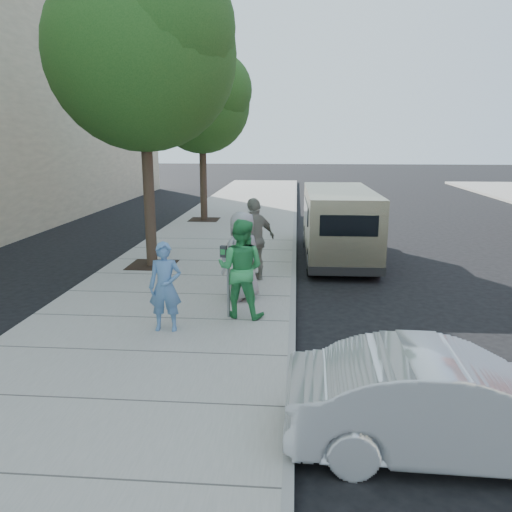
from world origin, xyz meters
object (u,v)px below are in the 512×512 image
(person_green_shirt, at_px, (241,269))
(parking_meter, at_px, (228,266))
(person_gray_shirt, at_px, (242,256))
(tree_near, at_px, (144,47))
(person_officer, at_px, (165,287))
(tree_far, at_px, (203,100))
(van, at_px, (338,223))
(person_striped_polo, at_px, (255,240))
(sedan, at_px, (452,404))

(person_green_shirt, bearing_deg, parking_meter, 28.01)
(parking_meter, distance_m, person_gray_shirt, 1.10)
(tree_near, distance_m, person_officer, 6.61)
(tree_far, height_order, person_officer, tree_far)
(van, bearing_deg, person_officer, -119.72)
(parking_meter, height_order, person_striped_polo, person_striped_polo)
(person_green_shirt, bearing_deg, van, -101.31)
(van, height_order, sedan, van)
(parking_meter, distance_m, person_officer, 1.25)
(parking_meter, bearing_deg, person_gray_shirt, 92.01)
(parking_meter, bearing_deg, person_green_shirt, 26.77)
(tree_far, bearing_deg, person_striped_polo, -72.51)
(tree_near, height_order, person_green_shirt, tree_near)
(parking_meter, height_order, sedan, parking_meter)
(van, xyz_separation_m, person_green_shirt, (-2.21, -5.40, 0.01))
(person_striped_polo, bearing_deg, van, -170.67)
(tree_far, xyz_separation_m, person_green_shirt, (2.73, -11.28, -3.81))
(van, height_order, person_striped_polo, person_striped_polo)
(van, height_order, person_gray_shirt, van)
(tree_near, xyz_separation_m, person_gray_shirt, (2.65, -2.66, -4.48))
(parking_meter, xyz_separation_m, person_green_shirt, (0.23, 0.07, -0.06))
(person_officer, height_order, person_gray_shirt, person_gray_shirt)
(person_green_shirt, relative_size, person_striped_polo, 0.95)
(tree_far, relative_size, person_gray_shirt, 3.53)
(tree_near, distance_m, van, 6.88)
(tree_near, xyz_separation_m, person_striped_polo, (2.78, -1.22, -4.42))
(tree_near, distance_m, tree_far, 7.63)
(person_officer, xyz_separation_m, person_striped_polo, (1.27, 3.26, 0.19))
(parking_meter, xyz_separation_m, van, (2.44, 5.47, -0.07))
(person_striped_polo, bearing_deg, person_officer, 24.27)
(parking_meter, height_order, person_gray_shirt, person_gray_shirt)
(tree_far, distance_m, person_gray_shirt, 11.26)
(tree_near, xyz_separation_m, person_officer, (1.51, -4.48, -4.62))
(tree_near, distance_m, person_green_shirt, 6.40)
(person_gray_shirt, bearing_deg, sedan, 76.61)
(person_striped_polo, bearing_deg, parking_meter, 39.24)
(sedan, height_order, person_striped_polo, person_striped_polo)
(person_officer, bearing_deg, person_striped_polo, 64.67)
(parking_meter, relative_size, person_gray_shirt, 0.74)
(van, xyz_separation_m, person_striped_polo, (-2.16, -2.94, 0.06))
(tree_far, distance_m, person_officer, 12.80)
(sedan, xyz_separation_m, person_green_shirt, (-2.73, 3.80, 0.48))
(person_officer, distance_m, person_green_shirt, 1.47)
(parking_meter, bearing_deg, person_officer, -133.86)
(tree_far, distance_m, sedan, 16.60)
(van, relative_size, sedan, 1.51)
(person_gray_shirt, bearing_deg, parking_meter, 38.66)
(tree_far, xyz_separation_m, person_officer, (1.51, -12.08, -3.95))
(parking_meter, distance_m, sedan, 4.79)
(tree_far, bearing_deg, tree_near, -90.00)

